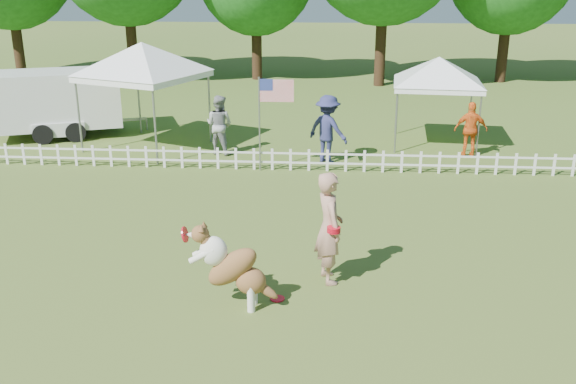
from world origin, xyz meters
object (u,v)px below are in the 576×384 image
object	(u,v)px
dog	(234,267)
spectator_c	(471,129)
spectator_b	(328,129)
canopy_tent_left	(145,97)
cargo_trailer	(57,103)
handler	(329,228)
spectator_a	(219,125)
flag_pole	(260,125)
frisbee_on_turf	(277,299)
canopy_tent_right	(436,102)

from	to	relation	value
dog	spectator_c	bearing A→B (deg)	62.58
spectator_b	spectator_c	bearing A→B (deg)	-134.13
canopy_tent_left	cargo_trailer	distance (m)	3.53
handler	dog	xyz separation A→B (m)	(-1.50, -1.06, -0.29)
spectator_a	spectator_b	world-z (taller)	spectator_b
handler	canopy_tent_left	xyz separation A→B (m)	(-5.67, 8.66, 0.56)
flag_pole	spectator_b	size ratio (longest dim) A/B	1.33
flag_pole	frisbee_on_turf	bearing A→B (deg)	-82.16
canopy_tent_left	canopy_tent_right	xyz separation A→B (m)	(8.83, 0.96, -0.23)
canopy_tent_left	spectator_a	distance (m)	2.51
flag_pole	spectator_c	bearing A→B (deg)	16.37
flag_pole	spectator_c	world-z (taller)	flag_pole
dog	spectator_b	size ratio (longest dim) A/B	0.73
dog	cargo_trailer	bearing A→B (deg)	127.46
canopy_tent_right	spectator_c	bearing A→B (deg)	-51.95
frisbee_on_turf	spectator_c	distance (m)	10.32
handler	flag_pole	distance (m)	6.74
flag_pole	spectator_a	world-z (taller)	flag_pole
canopy_tent_right	cargo_trailer	distance (m)	12.13
frisbee_on_turf	cargo_trailer	distance (m)	13.42
cargo_trailer	spectator_c	bearing A→B (deg)	-28.14
canopy_tent_right	flag_pole	size ratio (longest dim) A/B	1.05
spectator_a	spectator_b	bearing A→B (deg)	-170.28
cargo_trailer	spectator_a	size ratio (longest dim) A/B	2.81
handler	spectator_b	xyz separation A→B (m)	(-0.13, 7.41, -0.04)
handler	spectator_a	distance (m)	8.72
handler	spectator_a	world-z (taller)	handler
canopy_tent_left	flag_pole	xyz separation A→B (m)	(3.73, -2.21, -0.28)
canopy_tent_right	flag_pole	distance (m)	6.01
frisbee_on_turf	canopy_tent_right	world-z (taller)	canopy_tent_right
spectator_c	flag_pole	bearing A→B (deg)	20.71
canopy_tent_right	spectator_c	distance (m)	1.65
spectator_c	canopy_tent_left	bearing A→B (deg)	1.35
dog	spectator_a	xyz separation A→B (m)	(-1.82, 9.12, 0.17)
handler	frisbee_on_turf	distance (m)	1.50
frisbee_on_turf	canopy_tent_right	xyz separation A→B (m)	(4.00, 10.39, 1.32)
flag_pole	spectator_b	xyz separation A→B (m)	(1.81, 0.96, -0.32)
dog	canopy_tent_left	xyz separation A→B (m)	(-4.17, 9.71, 0.85)
dog	frisbee_on_turf	world-z (taller)	dog
spectator_b	cargo_trailer	bearing A→B (deg)	18.28
cargo_trailer	spectator_c	distance (m)	13.07
dog	canopy_tent_right	size ratio (longest dim) A/B	0.53
spectator_b	spectator_c	distance (m)	4.24
handler	frisbee_on_turf	size ratio (longest dim) A/B	8.20
flag_pole	dog	bearing A→B (deg)	-87.53
canopy_tent_left	spectator_c	xyz separation A→B (m)	(9.68, -0.36, -0.75)
dog	canopy_tent_left	bearing A→B (deg)	116.32
frisbee_on_turf	spectator_c	xyz separation A→B (m)	(4.85, 9.07, 0.79)
flag_pole	canopy_tent_left	bearing A→B (deg)	148.49
spectator_b	dog	bearing A→B (deg)	114.53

